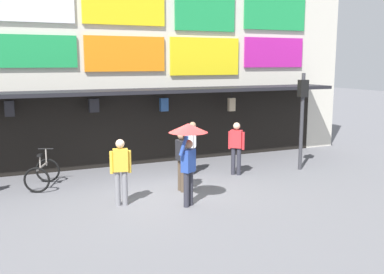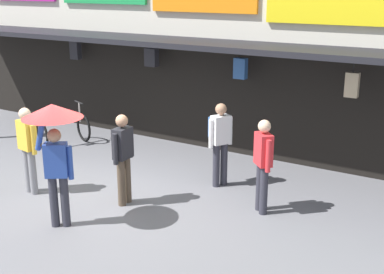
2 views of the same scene
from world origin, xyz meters
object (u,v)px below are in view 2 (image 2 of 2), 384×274
object	(u,v)px
pedestrian_in_purple	(263,161)
pedestrian_in_white	(123,154)
pedestrian_in_green	(28,146)
pedestrian_in_blue	(220,138)
bicycle_parked	(63,130)
pedestrian_with_umbrella	(54,131)

from	to	relation	value
pedestrian_in_purple	pedestrian_in_white	bearing A→B (deg)	-156.77
pedestrian_in_green	pedestrian_in_blue	bearing A→B (deg)	37.40
bicycle_parked	pedestrian_in_white	distance (m)	4.05
bicycle_parked	pedestrian_in_blue	bearing A→B (deg)	-3.55
pedestrian_in_blue	pedestrian_in_white	size ratio (longest dim) A/B	1.00
pedestrian_in_blue	pedestrian_in_green	distance (m)	3.65
pedestrian_with_umbrella	bicycle_parked	bearing A→B (deg)	134.31
pedestrian_in_green	pedestrian_in_white	distance (m)	1.93
pedestrian_in_green	pedestrian_in_purple	bearing A→B (deg)	20.14
bicycle_parked	pedestrian_in_blue	world-z (taller)	pedestrian_in_blue
bicycle_parked	pedestrian_in_purple	bearing A→B (deg)	-9.72
bicycle_parked	pedestrian_in_green	world-z (taller)	pedestrian_in_green
pedestrian_in_purple	pedestrian_with_umbrella	bearing A→B (deg)	-139.43
bicycle_parked	pedestrian_with_umbrella	distance (m)	4.68
pedestrian_with_umbrella	pedestrian_in_purple	world-z (taller)	pedestrian_with_umbrella
pedestrian_in_blue	bicycle_parked	bearing A→B (deg)	176.45
pedestrian_with_umbrella	pedestrian_in_purple	distance (m)	3.51
pedestrian_in_blue	pedestrian_in_purple	distance (m)	1.41
pedestrian_in_blue	pedestrian_with_umbrella	size ratio (longest dim) A/B	0.81
pedestrian_in_purple	pedestrian_in_white	size ratio (longest dim) A/B	1.00
pedestrian_in_green	bicycle_parked	bearing A→B (deg)	123.26
bicycle_parked	pedestrian_in_green	xyz separation A→B (m)	(1.64, -2.50, 0.55)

